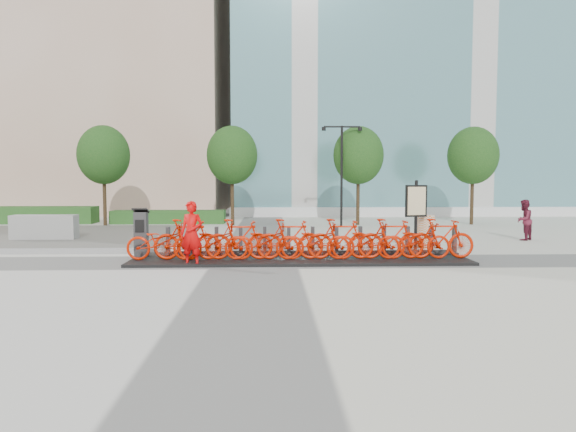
{
  "coord_description": "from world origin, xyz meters",
  "views": [
    {
      "loc": [
        0.44,
        -14.45,
        2.32
      ],
      "look_at": [
        1.0,
        1.5,
        1.2
      ],
      "focal_mm": 32.0,
      "sensor_mm": 36.0,
      "label": 1
    }
  ],
  "objects_px": {
    "worker_red": "(192,234)",
    "pedestrian": "(524,220)",
    "bike_0": "(162,242)",
    "map_sign": "(416,204)",
    "kiosk": "(141,233)",
    "construction_barrel": "(426,231)",
    "jersey_barrier": "(44,227)"
  },
  "relations": [
    {
      "from": "pedestrian",
      "to": "bike_0",
      "type": "bearing_deg",
      "value": -16.84
    },
    {
      "from": "kiosk",
      "to": "map_sign",
      "type": "bearing_deg",
      "value": 11.05
    },
    {
      "from": "kiosk",
      "to": "pedestrian",
      "type": "distance_m",
      "value": 14.22
    },
    {
      "from": "construction_barrel",
      "to": "pedestrian",
      "type": "bearing_deg",
      "value": 24.55
    },
    {
      "from": "bike_0",
      "to": "kiosk",
      "type": "xyz_separation_m",
      "value": [
        -0.73,
        0.65,
        0.17
      ]
    },
    {
      "from": "bike_0",
      "to": "map_sign",
      "type": "bearing_deg",
      "value": -73.16
    },
    {
      "from": "bike_0",
      "to": "kiosk",
      "type": "distance_m",
      "value": 1.0
    },
    {
      "from": "bike_0",
      "to": "pedestrian",
      "type": "distance_m",
      "value": 13.74
    },
    {
      "from": "construction_barrel",
      "to": "bike_0",
      "type": "bearing_deg",
      "value": -160.74
    },
    {
      "from": "bike_0",
      "to": "map_sign",
      "type": "height_order",
      "value": "map_sign"
    },
    {
      "from": "kiosk",
      "to": "jersey_barrier",
      "type": "distance_m",
      "value": 7.41
    },
    {
      "from": "jersey_barrier",
      "to": "bike_0",
      "type": "bearing_deg",
      "value": -46.95
    },
    {
      "from": "kiosk",
      "to": "map_sign",
      "type": "xyz_separation_m",
      "value": [
        8.61,
        1.73,
        0.77
      ]
    },
    {
      "from": "pedestrian",
      "to": "construction_barrel",
      "type": "distance_m",
      "value": 4.88
    },
    {
      "from": "worker_red",
      "to": "construction_barrel",
      "type": "distance_m",
      "value": 8.25
    },
    {
      "from": "construction_barrel",
      "to": "map_sign",
      "type": "distance_m",
      "value": 1.23
    },
    {
      "from": "map_sign",
      "to": "jersey_barrier",
      "type": "bearing_deg",
      "value": 151.03
    },
    {
      "from": "kiosk",
      "to": "pedestrian",
      "type": "height_order",
      "value": "pedestrian"
    },
    {
      "from": "worker_red",
      "to": "construction_barrel",
      "type": "relative_size",
      "value": 1.58
    },
    {
      "from": "kiosk",
      "to": "map_sign",
      "type": "height_order",
      "value": "map_sign"
    },
    {
      "from": "kiosk",
      "to": "construction_barrel",
      "type": "distance_m",
      "value": 9.39
    },
    {
      "from": "pedestrian",
      "to": "jersey_barrier",
      "type": "distance_m",
      "value": 18.69
    },
    {
      "from": "bike_0",
      "to": "map_sign",
      "type": "relative_size",
      "value": 0.85
    },
    {
      "from": "worker_red",
      "to": "pedestrian",
      "type": "height_order",
      "value": "worker_red"
    },
    {
      "from": "bike_0",
      "to": "worker_red",
      "type": "bearing_deg",
      "value": -122.92
    },
    {
      "from": "jersey_barrier",
      "to": "worker_red",
      "type": "bearing_deg",
      "value": -45.46
    },
    {
      "from": "bike_0",
      "to": "kiosk",
      "type": "bearing_deg",
      "value": 48.15
    },
    {
      "from": "worker_red",
      "to": "map_sign",
      "type": "xyz_separation_m",
      "value": [
        6.95,
        2.98,
        0.65
      ]
    },
    {
      "from": "worker_red",
      "to": "pedestrian",
      "type": "xyz_separation_m",
      "value": [
        11.89,
        5.55,
        -0.09
      ]
    },
    {
      "from": "map_sign",
      "to": "bike_0",
      "type": "bearing_deg",
      "value": -177.33
    },
    {
      "from": "worker_red",
      "to": "construction_barrel",
      "type": "xyz_separation_m",
      "value": [
        7.45,
        3.53,
        -0.32
      ]
    },
    {
      "from": "worker_red",
      "to": "jersey_barrier",
      "type": "relative_size",
      "value": 0.71
    }
  ]
}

